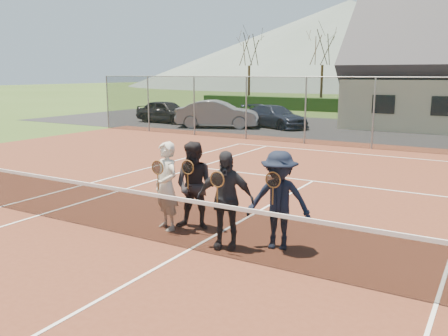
# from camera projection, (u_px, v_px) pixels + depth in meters

# --- Properties ---
(ground) EXTENTS (220.00, 220.00, 0.00)m
(ground) POSITION_uv_depth(u_px,v_px,m) (401.00, 133.00, 25.50)
(ground) COLOR #314C1B
(ground) RESTS_ON ground
(court_surface) EXTENTS (30.00, 30.00, 0.02)m
(court_surface) POSITION_uv_depth(u_px,v_px,m) (191.00, 250.00, 8.60)
(court_surface) COLOR #562819
(court_surface) RESTS_ON ground
(tarmac_carpark) EXTENTS (40.00, 12.00, 0.01)m
(tarmac_carpark) POSITION_uv_depth(u_px,v_px,m) (329.00, 128.00, 27.49)
(tarmac_carpark) COLOR black
(tarmac_carpark) RESTS_ON ground
(hedge_row) EXTENTS (40.00, 1.20, 1.10)m
(hedge_row) POSITION_uv_depth(u_px,v_px,m) (432.00, 108.00, 35.54)
(hedge_row) COLOR black
(hedge_row) RESTS_ON ground
(hill_west) EXTENTS (110.00, 110.00, 18.00)m
(hill_west) POSITION_uv_depth(u_px,v_px,m) (347.00, 45.00, 99.54)
(hill_west) COLOR #52635B
(hill_west) RESTS_ON ground
(car_a) EXTENTS (4.38, 2.05, 1.45)m
(car_a) POSITION_uv_depth(u_px,v_px,m) (166.00, 112.00, 30.55)
(car_a) COLOR black
(car_a) RESTS_ON ground
(car_b) EXTENTS (5.10, 3.35, 1.59)m
(car_b) POSITION_uv_depth(u_px,v_px,m) (218.00, 114.00, 27.80)
(car_b) COLOR gray
(car_b) RESTS_ON ground
(car_c) EXTENTS (4.84, 3.40, 1.30)m
(car_c) POSITION_uv_depth(u_px,v_px,m) (275.00, 117.00, 27.86)
(car_c) COLOR #181F31
(car_c) RESTS_ON ground
(court_markings) EXTENTS (11.03, 23.83, 0.01)m
(court_markings) POSITION_uv_depth(u_px,v_px,m) (191.00, 249.00, 8.59)
(court_markings) COLOR white
(court_markings) RESTS_ON court_surface
(tennis_net) EXTENTS (11.68, 0.08, 1.10)m
(tennis_net) POSITION_uv_depth(u_px,v_px,m) (190.00, 222.00, 8.49)
(tennis_net) COLOR slate
(tennis_net) RESTS_ON ground
(perimeter_fence) EXTENTS (30.07, 0.07, 3.02)m
(perimeter_fence) POSITION_uv_depth(u_px,v_px,m) (374.00, 113.00, 19.71)
(perimeter_fence) COLOR slate
(perimeter_fence) RESTS_ON ground
(tree_a) EXTENTS (3.20, 3.20, 7.77)m
(tree_a) POSITION_uv_depth(u_px,v_px,m) (249.00, 44.00, 43.30)
(tree_a) COLOR #3C2416
(tree_a) RESTS_ON ground
(tree_b) EXTENTS (3.20, 3.20, 7.77)m
(tree_b) POSITION_uv_depth(u_px,v_px,m) (323.00, 41.00, 39.82)
(tree_b) COLOR #332112
(tree_b) RESTS_ON ground
(player_a) EXTENTS (0.77, 0.65, 1.80)m
(player_a) POSITION_uv_depth(u_px,v_px,m) (167.00, 186.00, 9.56)
(player_a) COLOR silver
(player_a) RESTS_ON court_surface
(player_b) EXTENTS (1.02, 0.88, 1.80)m
(player_b) POSITION_uv_depth(u_px,v_px,m) (196.00, 186.00, 9.59)
(player_b) COLOR black
(player_b) RESTS_ON court_surface
(player_c) EXTENTS (1.14, 0.75, 1.80)m
(player_c) POSITION_uv_depth(u_px,v_px,m) (225.00, 200.00, 8.53)
(player_c) COLOR #25252A
(player_c) RESTS_ON court_surface
(player_d) EXTENTS (1.29, 0.93, 1.80)m
(player_d) POSITION_uv_depth(u_px,v_px,m) (279.00, 200.00, 8.49)
(player_d) COLOR black
(player_d) RESTS_ON court_surface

